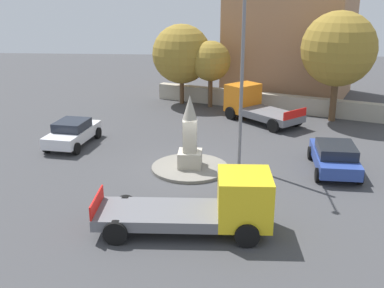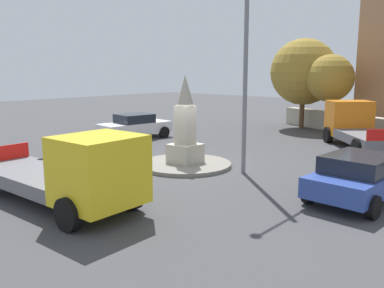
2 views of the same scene
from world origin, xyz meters
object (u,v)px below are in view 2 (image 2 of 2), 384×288
(car_blue_passing, at_px, (362,176))
(tree_mid_cluster, at_px, (304,72))
(truck_orange_parked_right, at_px, (357,127))
(truck_yellow_far_side, at_px, (73,174))
(car_white_waiting, at_px, (135,126))
(monument, at_px, (185,128))
(streetlamp, at_px, (246,28))
(tree_near_wall, at_px, (330,79))

(car_blue_passing, xyz_separation_m, tree_mid_cluster, (-13.01, -8.37, 2.96))
(truck_orange_parked_right, height_order, tree_mid_cluster, tree_mid_cluster)
(tree_mid_cluster, bearing_deg, truck_yellow_far_side, 8.07)
(car_blue_passing, relative_size, truck_yellow_far_side, 0.70)
(car_white_waiting, bearing_deg, monument, 64.56)
(streetlamp, distance_m, truck_orange_parked_right, 9.45)
(truck_yellow_far_side, bearing_deg, car_blue_passing, 137.29)
(monument, relative_size, streetlamp, 0.39)
(monument, relative_size, tree_near_wall, 0.73)
(monument, height_order, tree_mid_cluster, tree_mid_cluster)
(truck_orange_parked_right, distance_m, tree_mid_cluster, 7.20)
(truck_orange_parked_right, bearing_deg, car_white_waiting, -60.52)
(streetlamp, distance_m, tree_near_wall, 12.06)
(tree_near_wall, height_order, tree_mid_cluster, tree_mid_cluster)
(truck_orange_parked_right, xyz_separation_m, truck_yellow_far_side, (14.86, -2.42, 0.01))
(car_blue_passing, relative_size, tree_mid_cluster, 0.74)
(streetlamp, distance_m, car_blue_passing, 6.38)
(monument, distance_m, truck_yellow_far_side, 6.01)
(truck_orange_parked_right, bearing_deg, car_blue_passing, 20.35)
(truck_orange_parked_right, bearing_deg, truck_yellow_far_side, -9.24)
(streetlamp, bearing_deg, car_white_waiting, -105.70)
(car_blue_passing, bearing_deg, truck_yellow_far_side, -42.71)
(truck_yellow_far_side, bearing_deg, monument, -168.91)
(monument, height_order, tree_near_wall, tree_near_wall)
(streetlamp, xyz_separation_m, truck_orange_parked_right, (-8.34, 1.22, -4.27))
(monument, xyz_separation_m, car_blue_passing, (-0.25, 6.81, -0.82))
(tree_mid_cluster, bearing_deg, tree_near_wall, 68.22)
(truck_orange_parked_right, relative_size, truck_yellow_far_side, 0.85)
(car_blue_passing, xyz_separation_m, truck_orange_parked_right, (-8.73, -3.24, 0.28))
(streetlamp, bearing_deg, monument, -74.80)
(streetlamp, height_order, tree_near_wall, streetlamp)
(monument, height_order, streetlamp, streetlamp)
(tree_near_wall, distance_m, tree_mid_cluster, 2.34)
(tree_near_wall, relative_size, tree_mid_cluster, 0.81)
(tree_near_wall, bearing_deg, truck_yellow_far_side, 1.77)
(car_white_waiting, xyz_separation_m, truck_orange_parked_right, (-5.80, 10.26, 0.28))
(car_white_waiting, xyz_separation_m, truck_yellow_far_side, (9.06, 7.84, 0.29))
(car_white_waiting, xyz_separation_m, tree_near_wall, (-9.22, 7.28, 2.58))
(monument, distance_m, car_blue_passing, 6.86)
(truck_yellow_far_side, bearing_deg, car_white_waiting, -139.12)
(car_white_waiting, distance_m, truck_orange_parked_right, 11.79)
(truck_yellow_far_side, xyz_separation_m, tree_near_wall, (-18.28, -0.57, 2.29))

